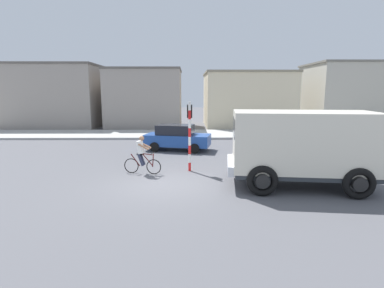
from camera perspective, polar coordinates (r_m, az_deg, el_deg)
name	(u,v)px	position (r m, az deg, el deg)	size (l,w,h in m)	color
ground_plane	(162,185)	(12.26, -5.54, -7.54)	(120.00, 120.00, 0.00)	#56565B
sidewalk_far	(176,134)	(25.89, -2.97, 1.85)	(80.00, 5.00, 0.16)	#ADADA8
truck_foreground	(302,144)	(12.32, 19.81, -0.02)	(5.67, 3.29, 2.90)	silver
cyclist	(142,155)	(13.75, -9.33, -2.00)	(1.70, 0.57, 1.72)	black
traffic_light_pole	(190,126)	(13.93, -0.45, 3.30)	(0.24, 0.43, 3.20)	red
car_red_near	(177,137)	(19.11, -2.82, 1.26)	(4.27, 2.49, 1.60)	#234C9E
pedestrian_near_kerb	(241,131)	(21.94, 9.14, 2.33)	(0.34, 0.22, 1.62)	#2D334C
building_corner_left	(54,96)	(35.33, -24.31, 8.16)	(9.87, 7.49, 6.35)	#9E9389
building_mid_block	(145,98)	(32.28, -8.71, 8.44)	(7.45, 6.48, 5.90)	#9E9389
building_corner_right	(246,99)	(33.38, 10.08, 8.21)	(8.89, 8.15, 5.63)	beige
building_set_back	(365,95)	(37.76, 29.61, 7.97)	(12.17, 7.52, 6.57)	#B2AD9E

